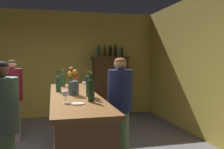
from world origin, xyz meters
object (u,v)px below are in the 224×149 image
Objects in this scene: wine_bottle_rose at (63,79)px; wine_bottle_malbec at (91,89)px; wine_bottle_merlot at (91,88)px; flower_arrangement at (74,83)px; wine_bottle_chardonnay at (89,84)px; display_bottle_midleft at (105,51)px; wine_glass_mid at (65,94)px; patron_redhead at (13,97)px; wine_glass_rear at (75,82)px; bar_counter at (74,133)px; display_bottle_midright at (115,51)px; display_bottle_left at (99,51)px; display_bottle_center at (110,51)px; wine_bottle_riesling at (58,83)px; bartender at (120,108)px; wine_glass_front at (84,84)px; patron_in_grey at (1,127)px; display_cabinet at (110,85)px; display_bottle_right at (122,52)px; cheese_plate at (78,104)px.

wine_bottle_rose is 1.62m from wine_bottle_malbec.
wine_bottle_merlot is 0.43m from flower_arrangement.
display_bottle_midleft reaches higher than wine_bottle_chardonnay.
patron_redhead reaches higher than wine_glass_mid.
wine_glass_rear is at bearing 96.78° from wine_bottle_merlot.
bar_counter is 9.30× the size of wine_bottle_rose.
wine_bottle_rose is 2.71m from display_bottle_midright.
display_bottle_left is 1.03× the size of display_bottle_center.
wine_bottle_riesling is 0.99m from wine_bottle_malbec.
wine_bottle_rose is at bearing -59.53° from bartender.
patron_in_grey is at bearing -139.71° from wine_glass_front.
wine_glass_rear is 1.56m from patron_redhead.
wine_glass_front is 0.09× the size of patron_redhead.
display_bottle_midright reaches higher than wine_bottle_rose.
wine_glass_front is (0.37, -0.01, -0.03)m from wine_bottle_riesling.
bar_counter is 8.41× the size of display_bottle_left.
patron_redhead is (-2.28, -1.60, -0.94)m from display_bottle_center.
wine_glass_front is at bearing -55.63° from wine_glass_rear.
wine_glass_rear is at bearing -114.22° from display_cabinet.
wine_bottle_chardonnay is 0.54m from wine_glass_front.
display_bottle_right is at bearing -0.00° from display_bottle_midleft.
patron_in_grey is 2.11m from patron_redhead.
display_bottle_midleft is at bearing 70.50° from bar_counter.
wine_bottle_riesling is 0.20× the size of patron_redhead.
wine_bottle_merlot is at bearing 78.82° from wine_bottle_malbec.
wine_bottle_malbec is at bearing -108.58° from display_bottle_midright.
patron_redhead is at bearing 120.50° from wine_bottle_merlot.
wine_bottle_chardonnay is 0.51m from wine_glass_mid.
wine_bottle_riesling is at bearing 124.10° from wine_bottle_chardonnay.
cheese_plate is at bearing -106.22° from display_bottle_midleft.
wine_bottle_malbec is 0.28m from wine_glass_mid.
display_bottle_right is at bearing 67.34° from wine_bottle_chardonnay.
flower_arrangement reaches higher than wine_bottle_rose.
display_bottle_right is (1.62, 3.91, 0.67)m from cheese_plate.
cheese_plate is (-0.21, -1.05, -0.10)m from wine_glass_front.
cheese_plate is at bearing -110.09° from display_bottle_midright.
display_bottle_midright is at bearing 0.00° from display_bottle_center.
wine_bottle_rose is at bearing 17.67° from patron_in_grey.
wine_bottle_rose is 0.20× the size of patron_in_grey.
display_bottle_center is at bearing 69.16° from wine_glass_front.
display_bottle_left is (-0.33, 0.00, 0.93)m from display_cabinet.
bartender is (0.80, 0.66, -0.32)m from wine_glass_mid.
wine_bottle_riesling reaches higher than wine_bottle_merlot.
display_cabinet is 4.06m from wine_glass_mid.
display_bottle_midright is at bearing 67.78° from wine_glass_mid.
bar_counter is 0.95m from wine_bottle_malbec.
patron_redhead reaches higher than wine_glass_front.
patron_in_grey reaches higher than wine_bottle_riesling.
display_bottle_midleft is (0.93, 2.86, 0.58)m from wine_glass_front.
wine_glass_front reaches higher than bar_counter.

